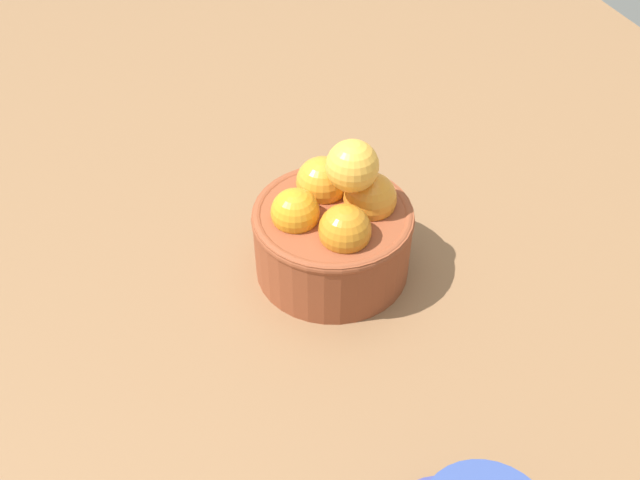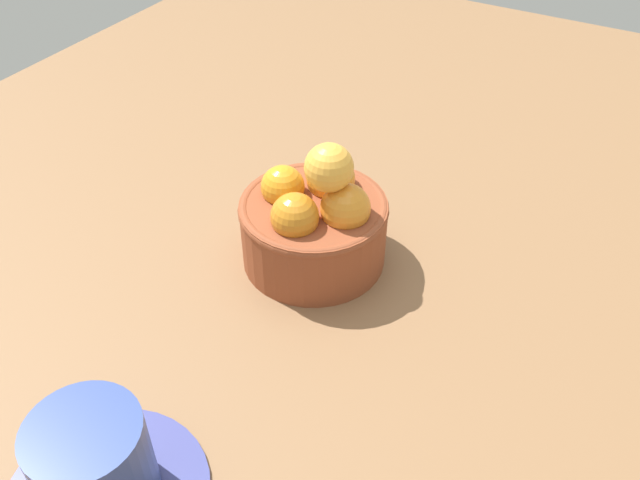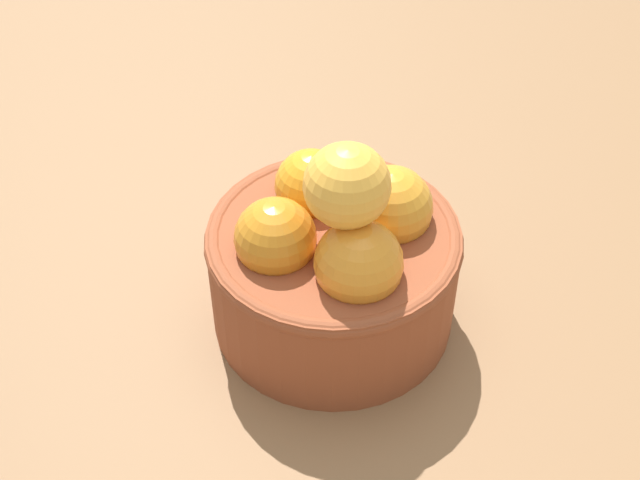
# 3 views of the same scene
# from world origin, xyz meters

# --- Properties ---
(ground_plane) EXTENTS (1.38, 1.09, 0.04)m
(ground_plane) POSITION_xyz_m (0.00, 0.00, -0.02)
(ground_plane) COLOR brown
(terracotta_bowl) EXTENTS (0.13, 0.13, 0.13)m
(terracotta_bowl) POSITION_xyz_m (0.00, -0.00, 0.04)
(terracotta_bowl) COLOR brown
(terracotta_bowl) RESTS_ON ground_plane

